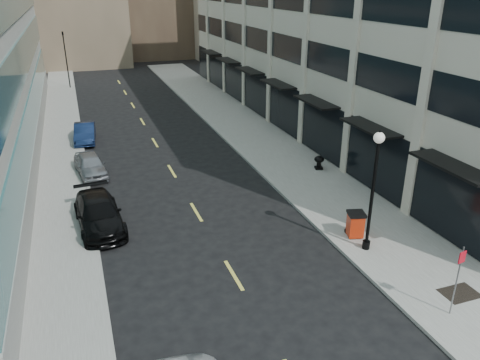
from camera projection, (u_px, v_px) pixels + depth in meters
sidewalk_right at (281, 156)px, 31.69m from camera, size 5.00×80.00×0.15m
sidewalk_left at (62, 184)px, 27.37m from camera, size 3.00×80.00×0.15m
building_right at (357, 9)px, 37.18m from camera, size 15.30×46.50×18.25m
grate_far at (460, 293)px, 17.66m from camera, size 1.40×1.00×0.01m
road_centerline at (183, 190)px, 26.80m from camera, size 0.15×68.20×0.01m
traffic_signal at (63, 35)px, 49.72m from camera, size 0.66×0.66×6.98m
car_black_pickup at (99, 214)px, 22.44m from camera, size 2.40×5.11×1.44m
car_silver_sedan at (90, 165)px, 28.52m from camera, size 2.11×4.15×1.36m
car_blue_sedan at (85, 133)px, 34.59m from camera, size 1.72×4.17×1.34m
trash_bin at (355, 223)px, 21.37m from camera, size 0.92×0.93×1.22m
lamppost at (374, 182)px, 19.38m from camera, size 0.45×0.45×5.46m
sign_post at (459, 272)px, 15.91m from camera, size 0.32×0.09×2.74m
urn_planter at (319, 161)px, 29.18m from camera, size 0.61×0.61×0.85m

